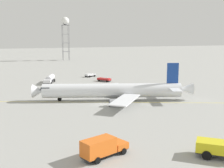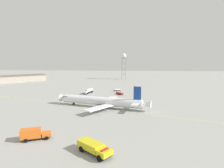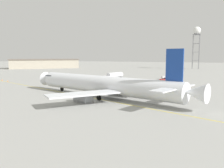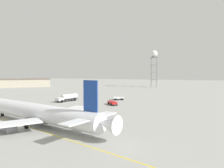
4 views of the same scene
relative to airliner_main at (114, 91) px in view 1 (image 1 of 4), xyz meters
name	(u,v)px [view 1 (image 1 of 4)]	position (x,y,z in m)	size (l,w,h in m)	color
ground_plane	(103,104)	(3.31, -4.05, -2.63)	(600.00, 600.00, 0.00)	#9E9E99
airliner_main	(114,91)	(0.00, 0.00, 0.00)	(30.39, 43.64, 10.82)	white
fuel_tanker_truck	(50,79)	(-34.93, -13.91, -1.04)	(10.16, 5.20, 2.87)	#232326
catering_truck_truck	(102,147)	(35.95, -13.48, -0.97)	(5.40, 8.06, 3.10)	#232326
pushback_tug_truck	(90,75)	(-45.87, 4.12, -1.83)	(4.05, 4.95, 1.30)	#232326
ops_pickup_truck	(104,79)	(-32.30, 6.46, -1.82)	(5.44, 4.97, 1.41)	#232326
radar_tower	(65,23)	(-127.09, 6.67, 22.27)	(5.26, 5.26, 28.92)	slate
taxiway_centreline	(108,102)	(1.56, -2.23, -2.63)	(44.15, 127.15, 0.01)	yellow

